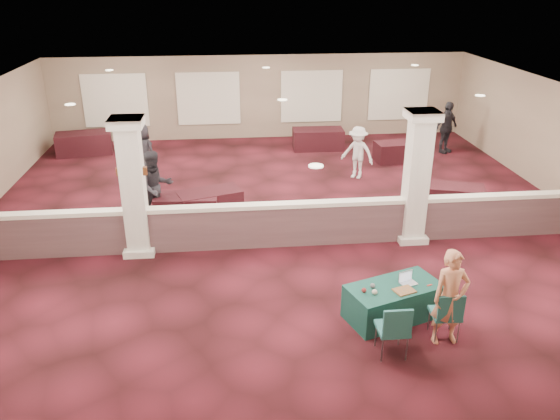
{
  "coord_description": "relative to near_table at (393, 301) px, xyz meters",
  "views": [
    {
      "loc": [
        -1.41,
        -13.12,
        5.98
      ],
      "look_at": [
        -0.26,
        -2.0,
        1.14
      ],
      "focal_mm": 35.0,
      "sensor_mm": 36.0,
      "label": 1
    }
  ],
  "objects": [
    {
      "name": "ground",
      "position": [
        -1.6,
        4.67,
        -0.34
      ],
      "size": [
        16.0,
        16.0,
        0.0
      ],
      "primitive_type": "plane",
      "color": "#4E131E",
      "rests_on": "ground"
    },
    {
      "name": "wall_back",
      "position": [
        -1.6,
        12.67,
        1.26
      ],
      "size": [
        16.0,
        0.04,
        3.2
      ],
      "primitive_type": "cube",
      "color": "#806C59",
      "rests_on": "ground"
    },
    {
      "name": "wall_front",
      "position": [
        -1.6,
        -3.33,
        1.26
      ],
      "size": [
        16.0,
        0.04,
        3.2
      ],
      "primitive_type": "cube",
      "color": "#806C59",
      "rests_on": "ground"
    },
    {
      "name": "ceiling",
      "position": [
        -1.6,
        4.67,
        2.86
      ],
      "size": [
        16.0,
        16.0,
        0.02
      ],
      "primitive_type": "cube",
      "color": "silver",
      "rests_on": "wall_back"
    },
    {
      "name": "partition_wall",
      "position": [
        -1.6,
        3.17,
        0.23
      ],
      "size": [
        15.6,
        0.28,
        1.1
      ],
      "color": "#4E3539",
      "rests_on": "ground"
    },
    {
      "name": "column_left",
      "position": [
        -5.1,
        3.17,
        1.3
      ],
      "size": [
        0.72,
        0.72,
        3.2
      ],
      "color": "beige",
      "rests_on": "ground"
    },
    {
      "name": "column_right",
      "position": [
        1.4,
        3.17,
        1.3
      ],
      "size": [
        0.72,
        0.72,
        3.2
      ],
      "color": "beige",
      "rests_on": "ground"
    },
    {
      "name": "sconce_left",
      "position": [
        -5.38,
        3.17,
        1.66
      ],
      "size": [
        0.12,
        0.12,
        0.18
      ],
      "color": "brown",
      "rests_on": "column_left"
    },
    {
      "name": "sconce_right",
      "position": [
        -4.82,
        3.17,
        1.66
      ],
      "size": [
        0.12,
        0.12,
        0.18
      ],
      "color": "brown",
      "rests_on": "column_left"
    },
    {
      "name": "near_table",
      "position": [
        0.0,
        0.0,
        0.0
      ],
      "size": [
        1.94,
        1.4,
        0.67
      ],
      "primitive_type": "cube",
      "rotation": [
        0.0,
        0.0,
        0.33
      ],
      "color": "#0F3937",
      "rests_on": "ground"
    },
    {
      "name": "conf_chair_main",
      "position": [
        0.72,
        -0.78,
        0.24
      ],
      "size": [
        0.51,
        0.51,
        0.97
      ],
      "rotation": [
        0.0,
        0.0,
        -0.05
      ],
      "color": "#21625E",
      "rests_on": "ground"
    },
    {
      "name": "conf_chair_side",
      "position": [
        -0.35,
        -1.15,
        0.26
      ],
      "size": [
        0.51,
        0.52,
        1.02
      ],
      "rotation": [
        0.0,
        0.0,
        -0.01
      ],
      "color": "#21625E",
      "rests_on": "ground"
    },
    {
      "name": "woman",
      "position": [
        0.71,
        -0.82,
        0.55
      ],
      "size": [
        0.66,
        0.46,
        1.77
      ],
      "primitive_type": "imported",
      "rotation": [
        0.0,
        0.0,
        0.06
      ],
      "color": "#E98265",
      "rests_on": "ground"
    },
    {
      "name": "far_table_front_left",
      "position": [
        -4.1,
        4.97,
        -0.01
      ],
      "size": [
        1.68,
        0.93,
        0.66
      ],
      "primitive_type": "cube",
      "rotation": [
        0.0,
        0.0,
        -0.07
      ],
      "color": "black",
      "rests_on": "ground"
    },
    {
      "name": "far_table_front_center",
      "position": [
        -3.5,
        5.2,
        0.0
      ],
      "size": [
        1.84,
        1.32,
        0.67
      ],
      "primitive_type": "cube",
      "rotation": [
        0.0,
        0.0,
        0.32
      ],
      "color": "black",
      "rests_on": "ground"
    },
    {
      "name": "far_table_front_right",
      "position": [
        3.21,
        4.97,
        -0.01
      ],
      "size": [
        1.76,
        1.24,
        0.64
      ],
      "primitive_type": "cube",
      "rotation": [
        0.0,
        0.0,
        -0.31
      ],
      "color": "black",
      "rests_on": "ground"
    },
    {
      "name": "far_table_back_left",
      "position": [
        -8.1,
        11.17,
        0.05
      ],
      "size": [
        2.04,
        1.27,
        0.77
      ],
      "primitive_type": "cube",
      "rotation": [
        0.0,
        0.0,
        0.18
      ],
      "color": "black",
      "rests_on": "ground"
    },
    {
      "name": "far_table_back_center",
      "position": [
        0.4,
        10.89,
        0.04
      ],
      "size": [
        1.86,
        0.97,
        0.75
      ],
      "primitive_type": "cube",
      "rotation": [
        0.0,
        0.0,
        -0.03
      ],
      "color": "black",
      "rests_on": "ground"
    },
    {
      "name": "far_table_back_right",
      "position": [
        2.96,
        9.2,
        -0.01
      ],
      "size": [
        1.69,
        0.96,
        0.66
      ],
      "primitive_type": "cube",
      "rotation": [
        0.0,
        0.0,
        0.1
      ],
      "color": "black",
      "rests_on": "ground"
    },
    {
      "name": "attendee_a",
      "position": [
        -4.84,
        4.87,
        0.63
      ],
      "size": [
        1.06,
        0.88,
        1.93
      ],
      "primitive_type": "imported",
      "rotation": [
        0.0,
        0.0,
        0.48
      ],
      "color": "black",
      "rests_on": "ground"
    },
    {
      "name": "attendee_b",
      "position": [
        1.1,
        7.67,
        0.49
      ],
      "size": [
        1.14,
        1.02,
        1.66
      ],
      "primitive_type": "imported",
      "rotation": [
        0.0,
        0.0,
        -0.64
      ],
      "color": "beige",
      "rests_on": "ground"
    },
    {
      "name": "attendee_c",
      "position": [
        4.9,
        9.99,
        0.59
      ],
      "size": [
        1.2,
        0.99,
        1.86
      ],
      "primitive_type": "imported",
      "rotation": [
        0.0,
        0.0,
        0.51
      ],
      "color": "black",
      "rests_on": "ground"
    },
    {
      "name": "attendee_d",
      "position": [
        -5.6,
        8.24,
        0.55
      ],
      "size": [
        1.0,
        0.82,
        1.78
      ],
      "primitive_type": "imported",
      "rotation": [
        0.0,
        0.0,
        2.66
      ],
      "color": "black",
      "rests_on": "ground"
    },
    {
      "name": "laptop_base",
      "position": [
        0.28,
        0.05,
        0.34
      ],
      "size": [
        0.36,
        0.3,
        0.02
      ],
      "primitive_type": "cube",
      "rotation": [
        0.0,
        0.0,
        0.33
      ],
      "color": "#BBBBC0",
      "rests_on": "near_table"
    },
    {
      "name": "laptop_screen",
      "position": [
        0.24,
        0.15,
        0.45
      ],
      "size": [
        0.29,
        0.11,
        0.2
      ],
      "primitive_type": "cube",
      "rotation": [
        0.0,
        0.0,
        0.33
      ],
      "color": "#BBBBC0",
      "rests_on": "near_table"
    },
    {
      "name": "screen_glow",
      "position": [
        0.24,
        0.14,
        0.44
      ],
      "size": [
        0.26,
        0.09,
        0.18
      ],
      "primitive_type": "cube",
      "rotation": [
        0.0,
        0.0,
        0.33
      ],
      "color": "#D2DEFC",
      "rests_on": "near_table"
    },
    {
      "name": "knitting",
      "position": [
        0.12,
        -0.2,
        0.35
      ],
      "size": [
        0.44,
        0.38,
        0.03
      ],
      "primitive_type": "cube",
      "rotation": [
        0.0,
        0.0,
        0.33
      ],
      "color": "#B3631C",
      "rests_on": "near_table"
    },
    {
      "name": "yarn_cream",
      "position": [
        -0.45,
        -0.25,
        0.39
      ],
      "size": [
        0.1,
        0.1,
        0.1
      ],
      "primitive_type": "sphere",
      "color": "beige",
      "rests_on": "near_table"
    },
    {
      "name": "yarn_red",
      "position": [
        -0.62,
        -0.17,
        0.38
      ],
      "size": [
        0.09,
        0.09,
        0.09
      ],
      "primitive_type": "sphere",
      "color": "maroon",
      "rests_on": "near_table"
    },
    {
      "name": "yarn_grey",
      "position": [
        -0.43,
        -0.03,
        0.38
      ],
      "size": [
        0.1,
        0.1,
        0.1
      ],
      "primitive_type": "sphere",
      "color": "#4D4D52",
      "rests_on": "near_table"
    },
    {
      "name": "scissors",
      "position": [
        0.65,
        -0.05,
        0.34
      ],
      "size": [
        0.11,
        0.06,
        0.01
      ],
      "primitive_type": "cube",
      "rotation": [
        0.0,
        0.0,
        0.33
      ],
      "color": "red",
      "rests_on": "near_table"
    }
  ]
}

